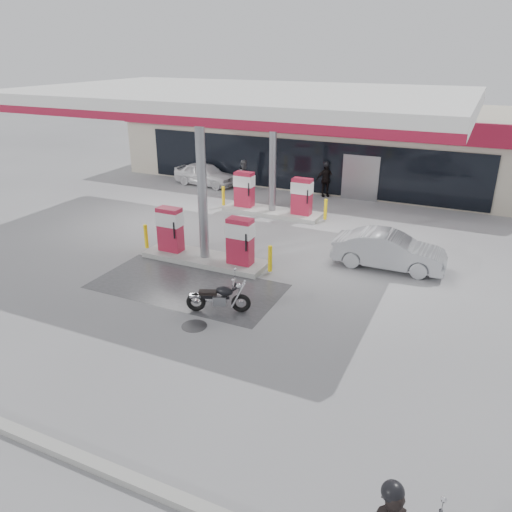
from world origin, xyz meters
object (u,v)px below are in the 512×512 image
(sedan_white, at_px, (205,174))
(parked_car_left, at_px, (239,167))
(pump_island_near, at_px, (204,242))
(pump_island_far, at_px, (272,199))
(attendant, at_px, (244,176))
(parked_car_right, at_px, (399,182))
(parked_motorcycle, at_px, (219,298))
(biker_walking, at_px, (325,180))
(hatchback_silver, at_px, (389,250))

(sedan_white, relative_size, parked_car_left, 0.89)
(pump_island_near, bearing_deg, pump_island_far, 90.00)
(sedan_white, height_order, attendant, attendant)
(pump_island_far, xyz_separation_m, parked_car_right, (4.56, 6.00, -0.13))
(parked_car_left, bearing_deg, parked_motorcycle, -139.32)
(attendant, bearing_deg, sedan_white, 93.24)
(parked_car_right, bearing_deg, parked_motorcycle, 170.67)
(attendant, relative_size, parked_car_left, 0.42)
(sedan_white, distance_m, biker_walking, 6.67)
(pump_island_near, xyz_separation_m, parked_motorcycle, (2.23, -2.98, -0.29))
(pump_island_near, relative_size, pump_island_far, 1.00)
(sedan_white, bearing_deg, parked_car_left, -13.98)
(pump_island_near, bearing_deg, parked_car_left, 111.14)
(parked_motorcycle, xyz_separation_m, hatchback_silver, (3.73, 5.18, 0.20))
(pump_island_far, height_order, hatchback_silver, pump_island_far)
(parked_car_left, bearing_deg, attendant, -132.71)
(attendant, bearing_deg, parked_car_right, -54.42)
(pump_island_far, bearing_deg, parked_motorcycle, -76.05)
(attendant, bearing_deg, biker_walking, -64.12)
(parked_car_left, distance_m, parked_car_right, 9.07)
(parked_motorcycle, distance_m, parked_car_left, 16.09)
(pump_island_far, bearing_deg, pump_island_near, -90.00)
(pump_island_far, relative_size, parked_car_right, 1.24)
(pump_island_near, height_order, hatchback_silver, pump_island_near)
(attendant, height_order, parked_car_left, attendant)
(parked_motorcycle, bearing_deg, biker_walking, 71.90)
(parked_motorcycle, relative_size, biker_walking, 1.04)
(pump_island_far, distance_m, parked_car_left, 7.21)
(attendant, relative_size, biker_walking, 0.99)
(attendant, distance_m, hatchback_silver, 10.95)
(biker_walking, bearing_deg, parked_car_left, 127.76)
(pump_island_far, height_order, parked_car_left, pump_island_far)
(attendant, distance_m, biker_walking, 4.17)
(sedan_white, bearing_deg, biker_walking, -79.29)
(biker_walking, bearing_deg, pump_island_near, -132.02)
(parked_motorcycle, height_order, sedan_white, sedan_white)
(sedan_white, height_order, biker_walking, biker_walking)
(pump_island_near, distance_m, biker_walking, 9.88)
(pump_island_near, height_order, attendant, pump_island_near)
(sedan_white, xyz_separation_m, attendant, (2.59, -0.40, 0.23))
(sedan_white, relative_size, hatchback_silver, 0.95)
(pump_island_far, height_order, sedan_white, pump_island_far)
(sedan_white, xyz_separation_m, hatchback_silver, (11.32, -7.00, 0.01))
(parked_motorcycle, relative_size, parked_car_left, 0.44)
(sedan_white, distance_m, attendant, 2.63)
(parked_motorcycle, distance_m, sedan_white, 14.36)
(sedan_white, bearing_deg, parked_motorcycle, -142.50)
(pump_island_near, height_order, parked_car_right, pump_island_near)
(pump_island_near, height_order, pump_island_far, same)
(attendant, xyz_separation_m, parked_car_right, (7.34, 3.20, -0.26))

